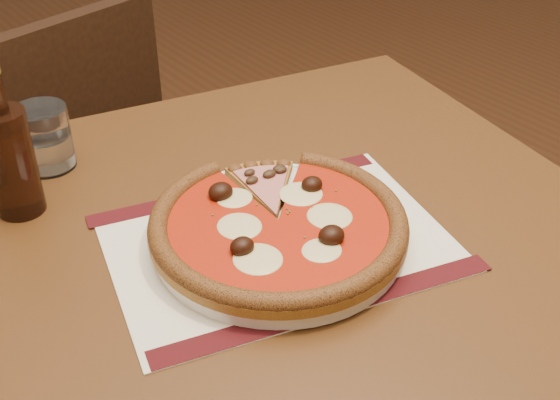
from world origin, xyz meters
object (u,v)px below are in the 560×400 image
(table, at_px, (289,290))
(plate, at_px, (278,236))
(pizza, at_px, (278,222))
(bottle, at_px, (10,157))
(water_glass, at_px, (44,138))
(chair_far, at_px, (60,175))

(table, distance_m, plate, 0.12)
(plate, distance_m, pizza, 0.02)
(plate, xyz_separation_m, bottle, (-0.22, 0.25, 0.07))
(water_glass, bearing_deg, bottle, -130.35)
(water_glass, relative_size, bottle, 0.45)
(chair_far, bearing_deg, water_glass, 58.61)
(chair_far, relative_size, bottle, 4.22)
(table, relative_size, bottle, 4.74)
(chair_far, xyz_separation_m, plate, (0.02, -0.74, 0.28))
(pizza, height_order, bottle, bottle)
(chair_far, height_order, water_glass, water_glass)
(table, distance_m, pizza, 0.14)
(pizza, bearing_deg, plate, 70.91)
(chair_far, relative_size, plate, 2.84)
(chair_far, distance_m, pizza, 0.80)
(plate, height_order, bottle, bottle)
(table, height_order, bottle, bottle)
(water_glass, xyz_separation_m, bottle, (-0.07, -0.08, 0.03))
(pizza, xyz_separation_m, water_glass, (-0.15, 0.33, 0.01))
(chair_far, bearing_deg, pizza, 77.80)
(chair_far, xyz_separation_m, water_glass, (-0.13, -0.41, 0.32))
(chair_far, xyz_separation_m, pizza, (0.02, -0.74, 0.30))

